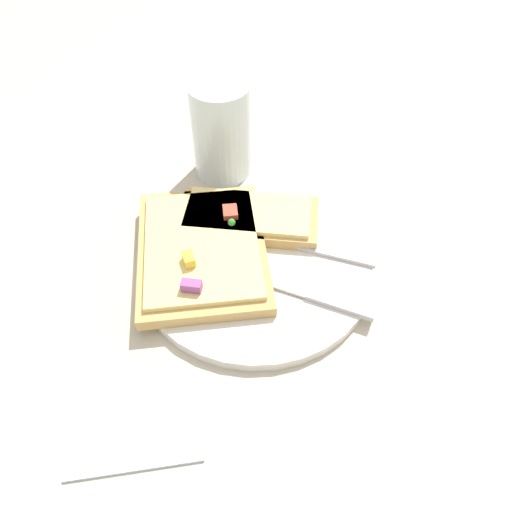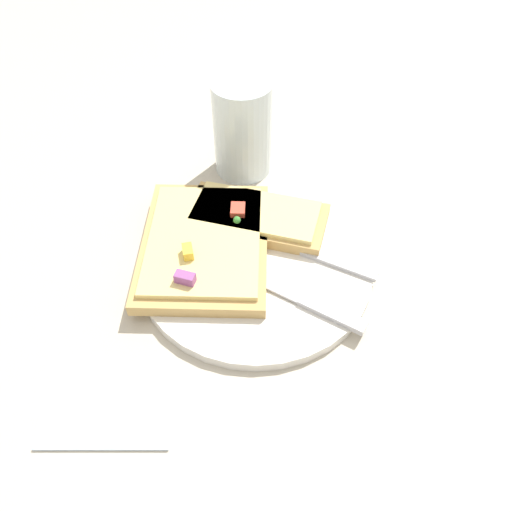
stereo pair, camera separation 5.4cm
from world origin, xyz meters
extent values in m
plane|color=#BCB29E|center=(0.00, 0.00, 0.00)|extent=(4.00, 4.00, 0.00)
cylinder|color=silver|center=(0.00, 0.00, 0.01)|extent=(0.26, 0.26, 0.01)
cube|color=#B7B7BC|center=(0.07, 0.01, 0.01)|extent=(0.13, 0.07, 0.01)
cube|color=#B7B7BC|center=(-0.02, 0.05, 0.01)|extent=(0.06, 0.05, 0.01)
cube|color=#B7B7BC|center=(-0.05, 0.08, 0.01)|extent=(0.03, 0.02, 0.00)
cube|color=#B7B7BC|center=(-0.05, 0.07, 0.01)|extent=(0.03, 0.02, 0.00)
cube|color=#B7B7BC|center=(-0.06, 0.07, 0.01)|extent=(0.03, 0.02, 0.00)
cube|color=#B7B7BC|center=(-0.06, 0.06, 0.01)|extent=(0.03, 0.02, 0.00)
cube|color=#B7B7BC|center=(0.08, -0.07, 0.01)|extent=(0.07, 0.05, 0.01)
cube|color=#B7B7BC|center=(0.00, -0.02, 0.01)|extent=(0.11, 0.08, 0.00)
cube|color=tan|center=(-0.06, 0.02, 0.02)|extent=(0.14, 0.19, 0.01)
cube|color=#E5CC7A|center=(-0.06, 0.02, 0.03)|extent=(0.13, 0.17, 0.01)
cube|color=yellow|center=(-0.07, -0.01, 0.04)|extent=(0.01, 0.02, 0.01)
cube|color=#934C8E|center=(-0.07, -0.04, 0.04)|extent=(0.02, 0.02, 0.01)
cube|color=tan|center=(0.00, 0.06, 0.02)|extent=(0.18, 0.12, 0.01)
cube|color=#E5CC7A|center=(0.00, 0.06, 0.03)|extent=(0.16, 0.10, 0.01)
cube|color=#D14733|center=(-0.02, 0.06, 0.04)|extent=(0.02, 0.02, 0.01)
sphere|color=#388433|center=(-0.02, 0.04, 0.04)|extent=(0.01, 0.01, 0.01)
sphere|color=tan|center=(0.01, 0.02, 0.02)|extent=(0.01, 0.01, 0.01)
sphere|color=tan|center=(-0.03, 0.02, 0.02)|extent=(0.01, 0.01, 0.01)
cylinder|color=silver|center=(-0.02, 0.18, 0.06)|extent=(0.07, 0.07, 0.12)
cube|color=silver|center=(-0.13, -0.17, 0.00)|extent=(0.12, 0.07, 0.01)
camera|label=1|loc=(-0.05, -0.36, 0.43)|focal=35.00mm
camera|label=2|loc=(0.00, -0.36, 0.43)|focal=35.00mm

